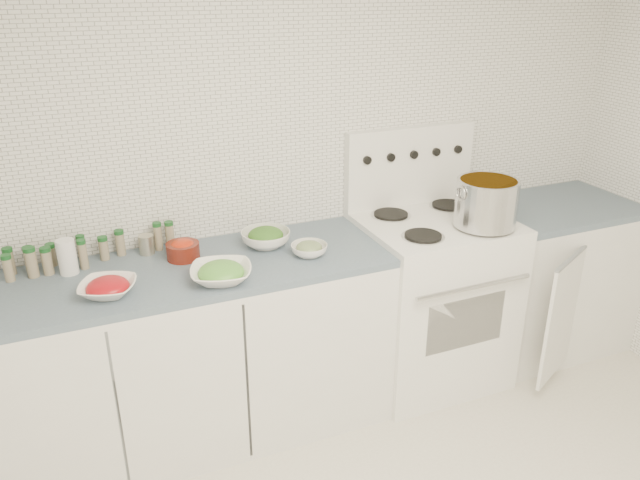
{
  "coord_description": "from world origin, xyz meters",
  "views": [
    {
      "loc": [
        -1.25,
        -1.35,
        2.1
      ],
      "look_at": [
        -0.19,
        1.14,
        0.95
      ],
      "focal_mm": 35.0,
      "sensor_mm": 36.0,
      "label": 1
    }
  ],
  "objects_px": {
    "stove": "(430,295)",
    "bowl_tomato": "(108,287)",
    "stock_pot": "(486,201)",
    "bowl_snowpea": "(221,273)"
  },
  "relations": [
    {
      "from": "stove",
      "to": "bowl_tomato",
      "type": "relative_size",
      "value": 4.71
    },
    {
      "from": "stock_pot",
      "to": "bowl_snowpea",
      "type": "height_order",
      "value": "stock_pot"
    },
    {
      "from": "stock_pot",
      "to": "bowl_snowpea",
      "type": "distance_m",
      "value": 1.36
    },
    {
      "from": "stove",
      "to": "bowl_tomato",
      "type": "bearing_deg",
      "value": -175.76
    },
    {
      "from": "bowl_snowpea",
      "to": "bowl_tomato",
      "type": "bearing_deg",
      "value": 172.63
    },
    {
      "from": "stock_pot",
      "to": "bowl_snowpea",
      "type": "bearing_deg",
      "value": -179.94
    },
    {
      "from": "stove",
      "to": "stock_pot",
      "type": "xyz_separation_m",
      "value": [
        0.17,
        -0.18,
        0.58
      ]
    },
    {
      "from": "stock_pot",
      "to": "stove",
      "type": "bearing_deg",
      "value": 133.35
    },
    {
      "from": "bowl_snowpea",
      "to": "stock_pot",
      "type": "bearing_deg",
      "value": 0.06
    },
    {
      "from": "stove",
      "to": "bowl_snowpea",
      "type": "relative_size",
      "value": 4.23
    }
  ]
}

